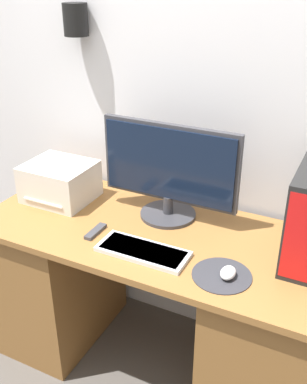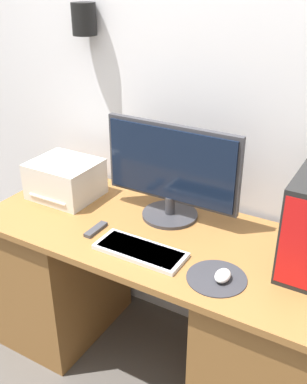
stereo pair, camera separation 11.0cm
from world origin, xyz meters
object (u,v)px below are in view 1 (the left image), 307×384
(monitor, at_px, (169,170))
(keyboard, at_px, (143,251))
(printer, at_px, (60,182))
(remote_control, at_px, (96,231))
(mouse, at_px, (228,273))

(monitor, relative_size, keyboard, 1.70)
(keyboard, bearing_deg, printer, 157.40)
(monitor, height_order, remote_control, monitor)
(mouse, distance_m, remote_control, 0.61)
(monitor, relative_size, remote_control, 4.88)
(monitor, xyz_separation_m, mouse, (0.39, -0.33, -0.21))
(monitor, bearing_deg, mouse, -39.73)
(printer, height_order, remote_control, printer)
(keyboard, height_order, printer, printer)
(monitor, xyz_separation_m, keyboard, (0.04, -0.33, -0.22))
(printer, bearing_deg, mouse, -14.63)
(mouse, bearing_deg, printer, 165.37)
(remote_control, bearing_deg, keyboard, -9.73)
(monitor, bearing_deg, printer, -171.60)
(keyboard, height_order, mouse, mouse)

